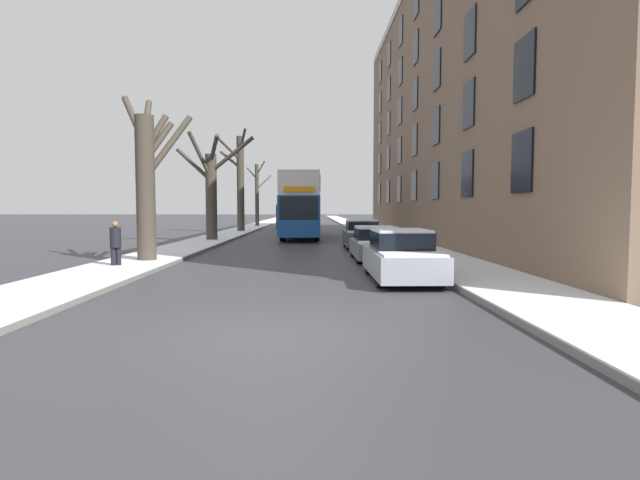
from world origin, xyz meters
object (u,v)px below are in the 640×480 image
Objects in this scene: bare_tree_left_3 at (257,194)px; pedestrian_left_sidewalk at (116,243)px; parked_car_1 at (376,244)px; bare_tree_left_0 at (147,178)px; bare_tree_left_2 at (240,181)px; double_decker_bus at (301,203)px; oncoming_van at (288,216)px; parked_car_0 at (401,257)px; parked_car_2 at (362,235)px; bare_tree_left_1 at (211,190)px.

pedestrian_left_sidewalk is at bearing -90.87° from bare_tree_left_3.
pedestrian_left_sidewalk is (-8.94, -3.11, 0.26)m from parked_car_1.
bare_tree_left_0 is 35.48m from bare_tree_left_3.
bare_tree_left_0 is at bearing -171.77° from parked_car_1.
bare_tree_left_0 is 0.74× the size of bare_tree_left_2.
double_decker_bus is at bearing -75.39° from bare_tree_left_3.
bare_tree_left_2 is at bearing -118.08° from oncoming_van.
bare_tree_left_0 reaches higher than double_decker_bus.
parked_car_0 is at bearing -72.93° from bare_tree_left_2.
parked_car_1 is at bearing -90.00° from parked_car_2.
oncoming_van is (3.53, -5.44, -2.30)m from bare_tree_left_3.
bare_tree_left_0 is 3.91× the size of pedestrian_left_sidewalk.
bare_tree_left_1 is at bearing -90.33° from bare_tree_left_3.
bare_tree_left_0 is at bearing -141.43° from parked_car_2.
parked_car_0 is 0.84× the size of oncoming_van.
bare_tree_left_1 is at bearing 90.14° from bare_tree_left_0.
bare_tree_left_3 is 30.05m from parked_car_2.
oncoming_van is (-4.84, 23.27, 0.60)m from parked_car_2.
bare_tree_left_2 is 0.77× the size of double_decker_bus.
bare_tree_left_2 is at bearing 89.78° from bare_tree_left_1.
bare_tree_left_2 is at bearing 55.90° from pedestrian_left_sidewalk.
bare_tree_left_2 is at bearing 89.96° from bare_tree_left_0.
parked_car_2 is 0.78× the size of oncoming_van.
oncoming_van is at bearing 83.08° from bare_tree_left_0.
pedestrian_left_sidewalk reaches higher than parked_car_2.
bare_tree_left_2 is 12.26m from bare_tree_left_3.
bare_tree_left_0 is 1.58× the size of parked_car_2.
bare_tree_left_3 is 1.40× the size of oncoming_van.
double_decker_bus is 18.72m from pedestrian_left_sidewalk.
parked_car_0 is at bearing -90.00° from parked_car_2.
parked_car_2 is at bearing 90.00° from parked_car_0.
parked_car_0 is 9.28m from pedestrian_left_sidewalk.
bare_tree_left_3 is at bearing 89.67° from bare_tree_left_1.
oncoming_van is at bearing 98.01° from parked_car_0.
bare_tree_left_1 is at bearing 150.17° from parked_car_2.
bare_tree_left_1 reaches higher than oncoming_van.
bare_tree_left_0 reaches higher than parked_car_2.
parked_car_2 is (8.48, 6.77, -2.45)m from bare_tree_left_0.
oncoming_van is at bearing 78.70° from bare_tree_left_1.
bare_tree_left_3 reaches higher than parked_car_2.
pedestrian_left_sidewalk is at bearing -103.65° from bare_tree_left_0.
parked_car_0 is at bearing -27.11° from bare_tree_left_0.
bare_tree_left_0 is 2.96m from pedestrian_left_sidewalk.
bare_tree_left_3 reaches higher than oncoming_van.
bare_tree_left_2 is 8.26m from oncoming_van.
bare_tree_left_1 is at bearing 118.03° from parked_car_0.
parked_car_1 is at bearing -13.83° from pedestrian_left_sidewalk.
oncoming_van reaches higher than parked_car_1.
bare_tree_left_1 is 13.69m from parked_car_1.
pedestrian_left_sidewalk is at bearing -91.81° from bare_tree_left_1.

